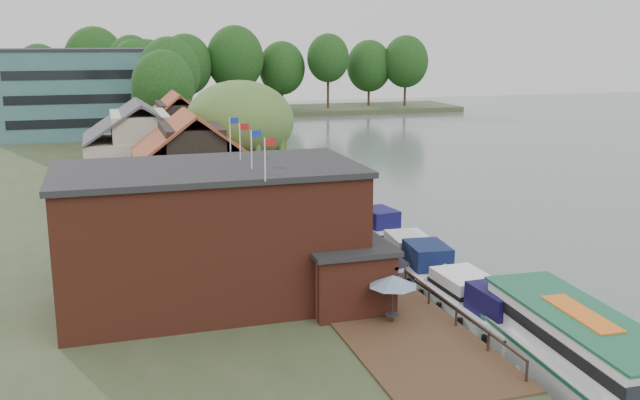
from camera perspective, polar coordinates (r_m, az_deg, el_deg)
ground at (r=44.75m, az=12.02°, el=-6.51°), size 260.00×260.00×0.00m
land_bank at (r=73.66m, az=-23.78°, el=0.67°), size 50.00×140.00×1.00m
quay_deck at (r=50.36m, az=-1.51°, el=-2.79°), size 6.00×50.00×0.10m
quay_rail at (r=51.47m, az=1.24°, el=-1.93°), size 0.20×49.00×1.00m
pub at (r=37.75m, az=-5.82°, el=-2.52°), size 20.00×11.00×7.30m
hotel_block at (r=107.01m, az=-17.78°, el=8.20°), size 25.40×12.40×12.30m
cottage_a at (r=51.94m, az=-10.20°, el=2.24°), size 8.60×7.60×8.50m
cottage_b at (r=61.53m, az=-14.14°, el=3.68°), size 9.60×8.60×8.50m
cottage_c at (r=70.71m, az=-11.31°, el=4.96°), size 7.60×7.60×8.50m
willow at (r=57.33m, az=-6.39°, el=4.32°), size 8.60×8.60×10.43m
umbrella_0 at (r=34.96m, az=5.83°, el=-7.85°), size 2.41×2.41×2.38m
umbrella_1 at (r=37.42m, az=5.07°, el=-6.43°), size 2.27×2.27×2.38m
umbrella_2 at (r=39.69m, az=3.57°, el=-5.27°), size 2.42×2.42×2.38m
umbrella_3 at (r=42.11m, az=3.22°, el=-4.19°), size 2.40×2.40×2.38m
umbrella_4 at (r=45.33m, az=0.59°, el=-2.94°), size 2.31×2.31×2.38m
umbrella_5 at (r=49.32m, az=0.32°, el=-1.64°), size 2.31×2.31×2.38m
cruiser_0 at (r=38.41m, az=12.63°, el=-7.78°), size 3.69×10.58×2.57m
cruiser_1 at (r=45.56m, az=7.72°, el=-4.35°), size 4.20×10.41×2.47m
cruiser_2 at (r=54.47m, az=3.80°, el=-1.51°), size 4.44×9.89×2.30m
cruiser_3 at (r=62.86m, az=-0.36°, el=0.46°), size 3.70×9.77×2.31m
cruiser_4 at (r=73.81m, az=-3.06°, el=2.41°), size 5.61×11.10×2.60m
tour_boat at (r=32.52m, az=20.68°, el=-11.52°), size 4.99×15.18×3.27m
swan at (r=32.87m, az=15.51°, el=-13.60°), size 0.44×0.44×0.44m
bank_tree_0 at (r=79.98m, az=-12.37°, el=7.22°), size 6.71×6.71×12.46m
bank_tree_1 at (r=87.72m, az=-12.60°, el=7.10°), size 6.75×6.75×10.70m
bank_tree_2 at (r=94.55m, az=-11.87°, el=8.50°), size 7.86×7.86×13.90m
bank_tree_3 at (r=116.57m, az=-14.63°, el=9.02°), size 6.98×6.98×13.51m
bank_tree_4 at (r=124.39m, az=-14.76°, el=9.40°), size 7.57×7.57×14.25m
bank_tree_5 at (r=129.74m, az=-14.45°, el=8.93°), size 8.04×8.04×11.53m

